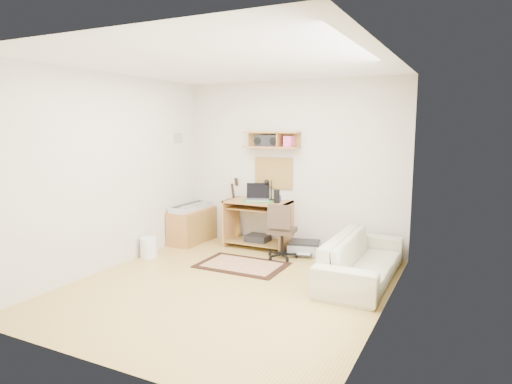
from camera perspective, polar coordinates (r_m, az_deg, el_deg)
The scene contains 22 objects.
floor at distance 5.48m, azimuth -3.57°, elevation -12.04°, with size 3.60×4.00×0.01m, color tan.
ceiling at distance 5.18m, azimuth -3.85°, elevation 16.13°, with size 3.60×4.00×0.01m, color white.
back_wall at distance 6.96m, azimuth 4.62°, elevation 3.41°, with size 3.60×0.01×2.60m, color beige.
left_wall at distance 6.27m, azimuth -18.14°, elevation 2.44°, with size 0.01×4.00×2.60m, color beige.
right_wall at distance 4.54m, azimuth 16.39°, elevation 0.35°, with size 0.01×4.00×2.60m, color beige.
wall_shelf at distance 6.94m, azimuth 1.94°, elevation 6.72°, with size 0.90×0.25×0.26m, color #B3783F.
cork_board at distance 7.07m, azimuth 2.27°, elevation 2.44°, with size 0.64×0.03×0.49m, color tan.
wall_photo at distance 7.37m, azimuth -9.96°, elevation 6.86°, with size 0.02×0.20×0.15m, color #4C8CBF.
desk at distance 7.04m, azimuth 0.24°, elevation -4.14°, with size 1.00×0.55×0.75m, color #B3783F, non-canonical shape.
laptop at distance 6.92m, azimuth 0.22°, elevation -0.05°, with size 0.36×0.36×0.27m, color silver, non-canonical shape.
speaker at distance 6.76m, azimuth 2.68°, elevation -0.56°, with size 0.09×0.09×0.21m, color black.
desk_lamp at distance 6.99m, azimuth 1.99°, elevation 0.27°, with size 0.11×0.11×0.33m, color black, non-canonical shape.
pencil_cup at distance 6.91m, azimuth 2.99°, elevation -0.84°, with size 0.06×0.06×0.09m, color navy.
boombox at distance 6.96m, azimuth 1.47°, elevation 6.56°, with size 0.36×0.17×0.19m, color black.
rug at distance 6.23m, azimuth -1.83°, elevation -9.33°, with size 1.19×0.79×0.02m, color beige.
task_chair at distance 6.46m, azimuth 3.38°, elevation -4.95°, with size 0.42×0.42×0.83m, color #362A20, non-canonical shape.
cabinet at distance 7.47m, azimuth -8.16°, elevation -4.27°, with size 0.40×0.90×0.55m, color #B3783F.
music_keyboard at distance 7.41m, azimuth -8.21°, elevation -1.90°, with size 0.28×0.90×0.08m, color #B2B5BA.
guitar at distance 7.36m, azimuth -2.93°, elevation -2.34°, with size 0.28×0.18×1.07m, color #A87A33, non-canonical shape.
waste_basket at distance 6.75m, azimuth -13.60°, elevation -6.93°, with size 0.24×0.24×0.29m, color white.
printer at distance 6.80m, azimuth 6.21°, elevation -7.16°, with size 0.47×0.37×0.18m, color #A5A8AA.
sofa at distance 5.72m, azimuth 13.47°, elevation -7.45°, with size 1.87×0.55×0.73m, color beige.
Camera 1 is at (2.58, -4.43, 1.92)m, focal length 31.19 mm.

